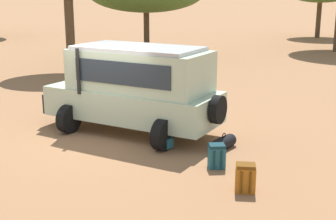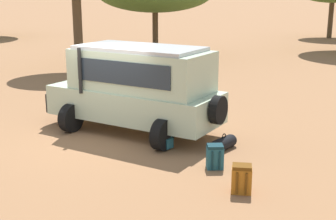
{
  "view_description": "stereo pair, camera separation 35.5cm",
  "coord_description": "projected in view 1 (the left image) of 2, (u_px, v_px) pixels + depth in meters",
  "views": [
    {
      "loc": [
        2.04,
        -12.12,
        3.98
      ],
      "look_at": [
        1.8,
        -0.77,
        1.0
      ],
      "focal_mm": 50.0,
      "sensor_mm": 36.0,
      "label": 1
    },
    {
      "loc": [
        2.4,
        -12.11,
        3.98
      ],
      "look_at": [
        1.8,
        -0.77,
        1.0
      ],
      "focal_mm": 50.0,
      "sensor_mm": 36.0,
      "label": 2
    }
  ],
  "objects": [
    {
      "name": "duffel_bag_low_black_case",
      "position": [
        224.0,
        143.0,
        11.85
      ],
      "size": [
        0.71,
        0.83,
        0.43
      ],
      "color": "black",
      "rests_on": "ground_plane"
    },
    {
      "name": "safari_vehicle",
      "position": [
        136.0,
        87.0,
        12.98
      ],
      "size": [
        5.33,
        3.97,
        2.44
      ],
      "color": "#B2C6A8",
      "rests_on": "ground_plane"
    },
    {
      "name": "backpack_cluster_center",
      "position": [
        164.0,
        139.0,
        11.86
      ],
      "size": [
        0.48,
        0.46,
        0.53
      ],
      "color": "#235B6B",
      "rests_on": "ground_plane"
    },
    {
      "name": "backpack_beside_front_wheel",
      "position": [
        217.0,
        156.0,
        10.61
      ],
      "size": [
        0.4,
        0.43,
        0.56
      ],
      "color": "#235B6B",
      "rests_on": "ground_plane"
    },
    {
      "name": "backpack_near_rear_wheel",
      "position": [
        245.0,
        178.0,
        9.35
      ],
      "size": [
        0.42,
        0.43,
        0.59
      ],
      "color": "#B26619",
      "rests_on": "ground_plane"
    },
    {
      "name": "ground_plane",
      "position": [
        103.0,
        138.0,
        12.78
      ],
      "size": [
        320.0,
        320.0,
        0.0
      ],
      "primitive_type": "plane",
      "color": "#936642"
    }
  ]
}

